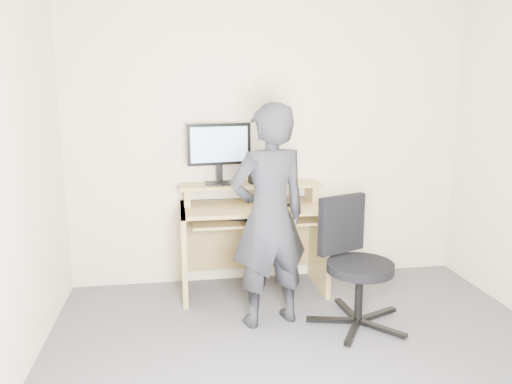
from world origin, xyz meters
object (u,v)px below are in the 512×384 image
object	(u,v)px
monitor	(219,148)
office_chair	(353,258)
desk	(252,226)
person	(269,217)

from	to	relation	value
monitor	office_chair	distance (m)	1.43
desk	monitor	bearing A→B (deg)	164.83
office_chair	person	world-z (taller)	person
person	monitor	bearing A→B (deg)	-83.76
office_chair	desk	bearing A→B (deg)	105.96
monitor	office_chair	bearing A→B (deg)	-53.68
desk	monitor	xyz separation A→B (m)	(-0.26, 0.07, 0.67)
person	desk	bearing A→B (deg)	-102.40
desk	office_chair	xyz separation A→B (m)	(0.63, -0.78, -0.05)
monitor	person	bearing A→B (deg)	-79.39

